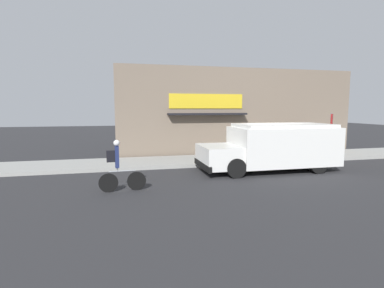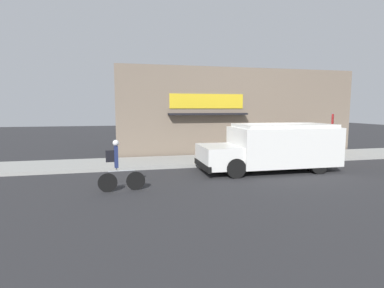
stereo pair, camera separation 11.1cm
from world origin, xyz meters
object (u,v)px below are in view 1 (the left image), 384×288
at_px(cyclist, 118,167).
at_px(stop_sign_post, 331,128).
at_px(school_bus, 274,146).
at_px(trash_bin, 280,144).

height_order(cyclist, stop_sign_post, stop_sign_post).
bearing_deg(cyclist, school_bus, 12.88).
xyz_separation_m(school_bus, cyclist, (-6.45, -1.85, -0.23)).
bearing_deg(cyclist, stop_sign_post, 15.29).
relative_size(cyclist, trash_bin, 1.76).
xyz_separation_m(cyclist, stop_sign_post, (10.58, 3.52, 0.86)).
distance_m(cyclist, trash_bin, 10.47).
xyz_separation_m(stop_sign_post, trash_bin, (-1.70, 2.03, -1.05)).
relative_size(cyclist, stop_sign_post, 0.73).
xyz_separation_m(cyclist, trash_bin, (8.87, 5.55, -0.19)).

